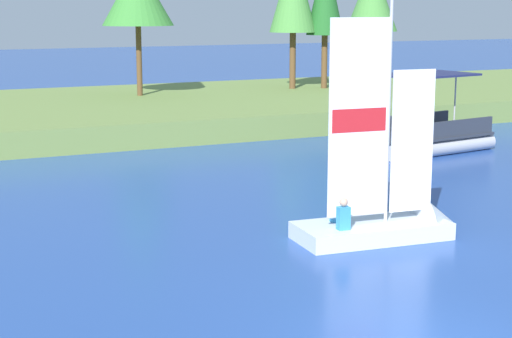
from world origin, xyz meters
name	(u,v)px	position (x,y,z in m)	size (l,w,h in m)	color
shore_bank	(53,115)	(0.00, 28.37, 0.50)	(80.00, 15.95, 1.01)	olive
sailboat	(398,219)	(3.52, 5.96, 0.42)	(4.20, 1.90, 6.53)	silver
pontoon_boat	(425,133)	(11.31, 15.44, 0.70)	(5.47, 3.22, 2.96)	#B2B2B7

